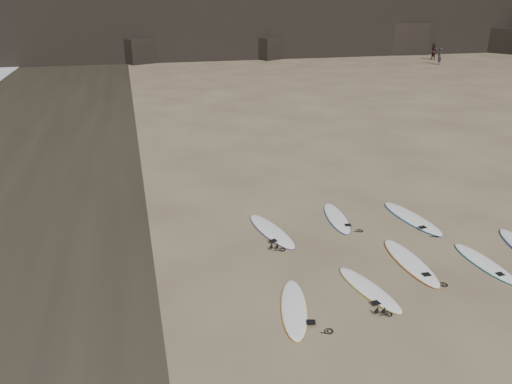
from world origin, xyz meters
TOP-DOWN VIEW (x-y plane):
  - ground at (0.00, 0.00)m, footprint 240.00×240.00m
  - surfboard_0 at (-4.04, -1.13)m, footprint 1.18×2.45m
  - surfboard_1 at (-2.03, -0.83)m, footprint 1.02×2.34m
  - surfboard_2 at (-0.37, 0.10)m, footprint 0.67×2.66m
  - surfboard_3 at (1.52, -0.43)m, footprint 0.66×2.32m
  - surfboard_5 at (-3.44, 2.82)m, footprint 1.15×2.68m
  - surfboard_6 at (-1.16, 3.22)m, footprint 0.88×2.42m
  - surfboard_7 at (1.16, 2.59)m, footprint 1.00×2.81m
  - person_a at (23.69, 35.61)m, footprint 0.64×0.71m
  - person_b at (25.32, 39.22)m, footprint 0.88×1.01m

SIDE VIEW (x-z plane):
  - ground at x=0.00m, z-range 0.00..0.00m
  - surfboard_1 at x=-2.03m, z-range 0.00..0.08m
  - surfboard_3 at x=1.52m, z-range 0.00..0.08m
  - surfboard_6 at x=-1.16m, z-range 0.00..0.09m
  - surfboard_0 at x=-4.04m, z-range 0.00..0.09m
  - surfboard_5 at x=-3.44m, z-range 0.00..0.09m
  - surfboard_2 at x=-0.37m, z-range 0.00..0.10m
  - surfboard_7 at x=1.16m, z-range 0.00..0.10m
  - person_a at x=23.69m, z-range 0.00..1.64m
  - person_b at x=25.32m, z-range 0.00..1.77m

